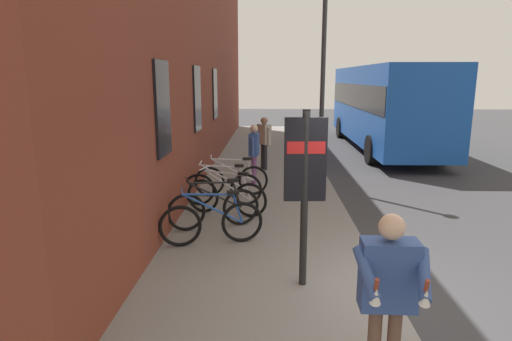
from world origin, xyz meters
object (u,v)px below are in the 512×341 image
object	(u,v)px
bicycle_end_of_row	(215,208)
pedestrian_near_bus	(254,148)
bicycle_far_end	(226,197)
city_bus	(384,102)
transit_info_sign	(305,171)
bicycle_under_window	(223,188)
bicycle_by_door	(212,222)
pedestrian_by_facade	(264,138)
street_lamp	(323,68)
bicycle_nearest_sign	(232,180)
tourist_with_hotdogs	(388,286)

from	to	relation	value
bicycle_end_of_row	pedestrian_near_bus	size ratio (longest dim) A/B	1.06
bicycle_far_end	city_bus	size ratio (longest dim) A/B	0.16
transit_info_sign	bicycle_under_window	bearing A→B (deg)	22.00
bicycle_under_window	pedestrian_near_bus	distance (m)	2.20
bicycle_by_door	pedestrian_by_facade	size ratio (longest dim) A/B	1.07
pedestrian_by_facade	bicycle_under_window	bearing A→B (deg)	167.50
bicycle_by_door	street_lamp	xyz separation A→B (m)	(4.54, -2.33, 2.65)
bicycle_by_door	city_bus	xyz separation A→B (m)	(11.08, -5.63, 1.41)
bicycle_end_of_row	transit_info_sign	world-z (taller)	transit_info_sign
transit_info_sign	city_bus	bearing A→B (deg)	-18.57
bicycle_nearest_sign	pedestrian_by_facade	bearing A→B (deg)	-13.32
transit_info_sign	street_lamp	distance (m)	6.19
bicycle_by_door	bicycle_far_end	xyz separation A→B (m)	(1.63, -0.08, 0.00)
bicycle_end_of_row	pedestrian_by_facade	world-z (taller)	pedestrian_by_facade
pedestrian_by_facade	bicycle_by_door	bearing A→B (deg)	172.71
bicycle_far_end	bicycle_under_window	xyz separation A→B (m)	(0.69, 0.15, 0.00)
bicycle_by_door	transit_info_sign	xyz separation A→B (m)	(-1.41, -1.44, 1.21)
bicycle_by_door	bicycle_under_window	xyz separation A→B (m)	(2.31, 0.07, 0.00)
bicycle_by_door	street_lamp	distance (m)	5.75
pedestrian_by_facade	transit_info_sign	bearing A→B (deg)	-175.17
bicycle_under_window	bicycle_nearest_sign	size ratio (longest dim) A/B	1.00
pedestrian_by_facade	bicycle_nearest_sign	bearing A→B (deg)	166.68
bicycle_under_window	street_lamp	world-z (taller)	street_lamp
bicycle_under_window	bicycle_end_of_row	bearing A→B (deg)	-179.77
bicycle_nearest_sign	tourist_with_hotdogs	xyz separation A→B (m)	(-6.60, -1.94, 0.65)
pedestrian_near_bus	pedestrian_by_facade	distance (m)	1.87
street_lamp	tourist_with_hotdogs	bearing A→B (deg)	177.63
bicycle_under_window	transit_info_sign	xyz separation A→B (m)	(-3.72, -1.50, 1.21)
bicycle_nearest_sign	transit_info_sign	xyz separation A→B (m)	(-4.52, -1.37, 1.21)
bicycle_by_door	city_bus	distance (m)	12.51
bicycle_far_end	bicycle_under_window	bearing A→B (deg)	12.35
bicycle_under_window	pedestrian_by_facade	size ratio (longest dim) A/B	1.09
pedestrian_near_bus	street_lamp	xyz separation A→B (m)	(0.20, -1.78, 2.07)
bicycle_end_of_row	street_lamp	size ratio (longest dim) A/B	0.33
pedestrian_near_bus	tourist_with_hotdogs	distance (m)	7.96
bicycle_nearest_sign	tourist_with_hotdogs	distance (m)	6.91
bicycle_by_door	street_lamp	bearing A→B (deg)	-27.19
bicycle_end_of_row	bicycle_far_end	world-z (taller)	same
city_bus	pedestrian_near_bus	distance (m)	8.48
bicycle_end_of_row	tourist_with_hotdogs	size ratio (longest dim) A/B	1.00
bicycle_far_end	bicycle_under_window	size ratio (longest dim) A/B	0.97
transit_info_sign	city_bus	distance (m)	13.18
transit_info_sign	pedestrian_near_bus	world-z (taller)	transit_info_sign
transit_info_sign	pedestrian_by_facade	world-z (taller)	transit_info_sign
bicycle_far_end	transit_info_sign	size ratio (longest dim) A/B	0.72
bicycle_end_of_row	street_lamp	bearing A→B (deg)	-32.79
bicycle_far_end	street_lamp	xyz separation A→B (m)	(2.91, -2.25, 2.65)
transit_info_sign	street_lamp	size ratio (longest dim) A/B	0.47
pedestrian_near_bus	transit_info_sign	bearing A→B (deg)	-171.26
pedestrian_by_facade	street_lamp	bearing A→B (deg)	-137.13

